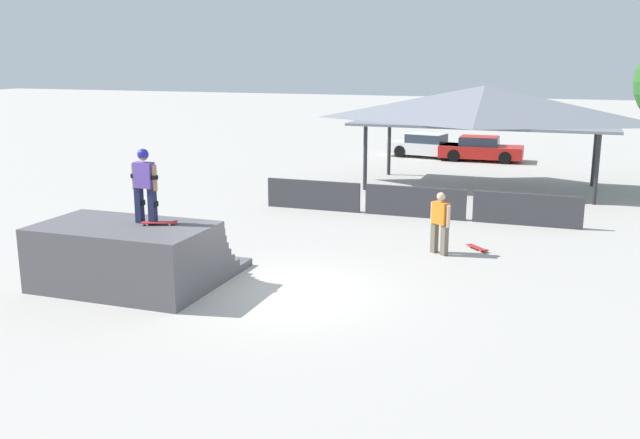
# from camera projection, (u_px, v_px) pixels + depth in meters

# --- Properties ---
(ground_plane) EXTENTS (160.00, 160.00, 0.00)m
(ground_plane) POSITION_uv_depth(u_px,v_px,m) (283.00, 292.00, 16.68)
(ground_plane) COLOR #ADA8A0
(quarter_pipe_ramp) EXTENTS (4.10, 3.89, 1.53)m
(quarter_pipe_ramp) POSITION_uv_depth(u_px,v_px,m) (131.00, 257.00, 17.10)
(quarter_pipe_ramp) COLOR #565459
(quarter_pipe_ramp) RESTS_ON ground
(skater_on_deck) EXTENTS (0.76, 0.26, 1.77)m
(skater_on_deck) POSITION_uv_depth(u_px,v_px,m) (145.00, 181.00, 16.64)
(skater_on_deck) COLOR #1E2347
(skater_on_deck) RESTS_ON quarter_pipe_ramp
(skateboard_on_deck) EXTENTS (0.86, 0.50, 0.09)m
(skateboard_on_deck) POSITION_uv_depth(u_px,v_px,m) (160.00, 223.00, 16.68)
(skateboard_on_deck) COLOR silver
(skateboard_on_deck) RESTS_ON quarter_pipe_ramp
(bystander_walking) EXTENTS (0.65, 0.48, 1.75)m
(bystander_walking) POSITION_uv_depth(u_px,v_px,m) (440.00, 220.00, 19.69)
(bystander_walking) COLOR #6B6051
(bystander_walking) RESTS_ON ground
(skateboard_on_ground) EXTENTS (0.71, 0.74, 0.09)m
(skateboard_on_ground) POSITION_uv_depth(u_px,v_px,m) (478.00, 248.00, 20.28)
(skateboard_on_ground) COLOR silver
(skateboard_on_ground) RESTS_ON ground
(barrier_fence) EXTENTS (10.87, 0.12, 1.05)m
(barrier_fence) POSITION_uv_depth(u_px,v_px,m) (415.00, 202.00, 24.29)
(barrier_fence) COLOR #3D3D42
(barrier_fence) RESTS_ON ground
(pavilion_shelter) EXTENTS (10.40, 4.68, 4.22)m
(pavilion_shelter) POSITION_uv_depth(u_px,v_px,m) (484.00, 105.00, 28.95)
(pavilion_shelter) COLOR #2D2D33
(pavilion_shelter) RESTS_ON ground
(parked_car_white) EXTENTS (4.49, 2.31, 1.27)m
(parked_car_white) POSITION_uv_depth(u_px,v_px,m) (428.00, 146.00, 38.44)
(parked_car_white) COLOR silver
(parked_car_white) RESTS_ON ground
(parked_car_red) EXTENTS (4.27, 1.87, 1.27)m
(parked_car_red) POSITION_uv_depth(u_px,v_px,m) (481.00, 149.00, 37.17)
(parked_car_red) COLOR red
(parked_car_red) RESTS_ON ground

